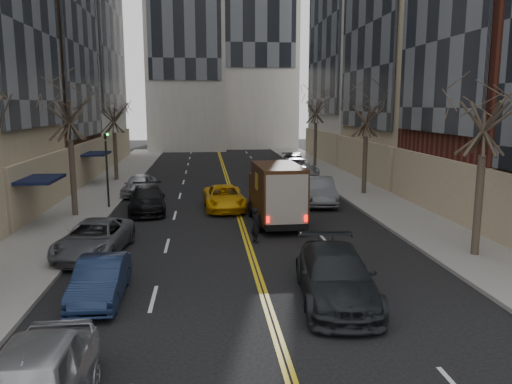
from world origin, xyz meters
TOP-DOWN VIEW (x-y plane):
  - sidewalk_left at (-9.00, 27.00)m, footprint 4.00×66.00m
  - sidewalk_right at (9.00, 27.00)m, footprint 4.00×66.00m
  - tree_lf_mid at (-8.80, 20.00)m, footprint 3.20×3.20m
  - tree_lf_far at (-8.80, 33.00)m, footprint 3.20×3.20m
  - tree_rt_near at (8.80, 11.00)m, footprint 3.20×3.20m
  - tree_rt_mid at (8.80, 25.00)m, footprint 3.20×3.20m
  - tree_rt_far at (8.80, 40.00)m, footprint 3.20×3.20m
  - traffic_signal at (-7.39, 22.00)m, footprint 0.29×0.26m
  - ups_truck at (1.76, 17.45)m, footprint 2.49×5.72m
  - observer_sedan at (2.15, 7.27)m, footprint 2.80×5.69m
  - taxi at (-0.72, 21.39)m, footprint 2.51×5.00m
  - pedestrian at (0.37, 14.13)m, footprint 0.55×0.67m
  - parked_lf_b at (-5.10, 8.08)m, footprint 1.41×3.97m
  - parked_lf_c at (-6.30, 12.94)m, footprint 2.81×5.20m
  - parked_lf_d at (-5.10, 21.08)m, footprint 2.52×5.13m
  - parked_lf_e at (-6.21, 26.43)m, footprint 2.24×4.37m
  - parked_rt_a at (5.10, 22.36)m, footprint 2.16×5.05m
  - parked_rt_b at (5.70, 33.40)m, footprint 3.39×6.15m
  - parked_rt_c at (6.30, 37.59)m, footprint 2.48×5.37m

SIDE VIEW (x-z plane):
  - sidewalk_left at x=-9.00m, z-range 0.00..0.15m
  - sidewalk_right at x=9.00m, z-range 0.00..0.15m
  - parked_lf_b at x=-5.10m, z-range 0.00..1.31m
  - taxi at x=-0.72m, z-range 0.00..1.36m
  - parked_lf_c at x=-6.30m, z-range 0.00..1.39m
  - parked_lf_e at x=-6.21m, z-range 0.00..1.42m
  - parked_lf_d at x=-5.10m, z-range 0.00..1.43m
  - parked_rt_c at x=6.30m, z-range 0.00..1.52m
  - pedestrian at x=0.37m, z-range 0.00..1.58m
  - observer_sedan at x=2.15m, z-range 0.00..1.59m
  - parked_rt_a at x=5.10m, z-range 0.00..1.62m
  - parked_rt_b at x=5.70m, z-range 0.00..1.63m
  - ups_truck at x=1.76m, z-range 0.01..3.10m
  - traffic_signal at x=-7.39m, z-range 0.47..5.17m
  - tree_lf_far at x=-8.80m, z-range 1.97..10.08m
  - tree_rt_mid at x=8.80m, z-range 2.01..10.33m
  - tree_rt_near at x=8.80m, z-range 2.10..10.81m
  - tree_lf_mid at x=-8.80m, z-range 2.14..11.05m
  - tree_rt_far at x=8.80m, z-range 2.19..11.29m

